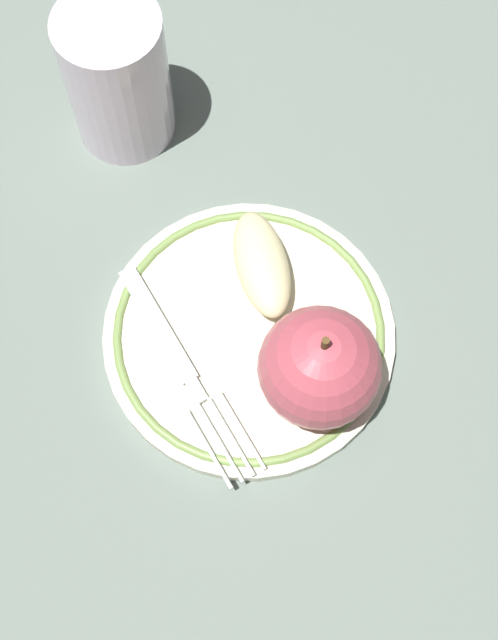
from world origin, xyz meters
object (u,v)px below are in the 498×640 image
(plate, at_px, (249,335))
(apple_slice_front, at_px, (262,264))
(fork, at_px, (181,364))
(apple_red_whole, at_px, (320,367))
(drinking_glass, at_px, (117,78))

(plate, bearing_deg, apple_slice_front, 120.67)
(fork, bearing_deg, apple_red_whole, 50.31)
(fork, distance_m, drinking_glass, 0.20)
(apple_red_whole, bearing_deg, drinking_glass, 164.46)
(plate, height_order, fork, fork)
(plate, distance_m, apple_slice_front, 0.05)
(fork, height_order, drinking_glass, drinking_glass)
(apple_slice_front, relative_size, drinking_glass, 0.71)
(fork, relative_size, drinking_glass, 1.46)
(drinking_glass, bearing_deg, fork, -34.72)
(apple_slice_front, distance_m, drinking_glass, 0.16)
(apple_red_whole, relative_size, fork, 0.53)
(drinking_glass, bearing_deg, apple_red_whole, -15.54)
(apple_slice_front, bearing_deg, fork, 128.44)
(plate, bearing_deg, apple_red_whole, 0.23)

